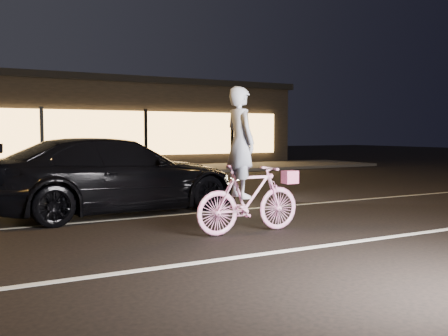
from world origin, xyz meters
TOP-DOWN VIEW (x-y plane):
  - ground at (0.00, 0.00)m, footprint 90.00×90.00m
  - lane_stripe_near at (0.00, -1.50)m, footprint 60.00×0.12m
  - lane_stripe_far at (0.00, 2.00)m, footprint 60.00×0.10m
  - sidewalk at (0.00, 13.00)m, footprint 30.00×4.00m
  - storefront at (0.00, 18.97)m, footprint 25.40×8.42m
  - cyclist at (1.01, -0.19)m, footprint 1.85×0.64m
  - sedan at (-0.27, 2.84)m, footprint 5.41×2.71m

SIDE VIEW (x-z plane):
  - ground at x=0.00m, z-range 0.00..0.00m
  - lane_stripe_near at x=0.00m, z-range 0.00..0.01m
  - lane_stripe_far at x=0.00m, z-range 0.00..0.01m
  - sidewalk at x=0.00m, z-range 0.00..0.12m
  - sedan at x=-0.27m, z-range 0.00..1.51m
  - cyclist at x=1.01m, z-range -0.34..1.99m
  - storefront at x=0.00m, z-range 0.05..4.25m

